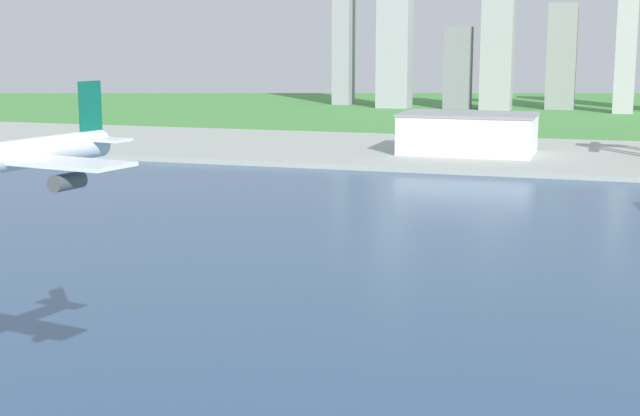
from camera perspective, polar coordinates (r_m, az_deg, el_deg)
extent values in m
plane|color=#478D41|center=(283.77, 1.75, -1.17)|extent=(2400.00, 2400.00, 0.00)
cube|color=#2D4C70|center=(228.01, -2.35, -4.01)|extent=(840.00, 360.00, 0.15)
cube|color=#9DA69C|center=(467.15, 8.11, 3.41)|extent=(840.00, 140.00, 2.50)
cylinder|color=white|center=(121.11, -18.65, 3.03)|extent=(9.78, 34.15, 3.77)
cube|color=white|center=(122.34, -18.06, 2.87)|extent=(32.82, 13.07, 0.50)
cube|color=#0C5947|center=(131.66, -13.93, 5.62)|extent=(1.22, 4.11, 9.04)
cube|color=white|center=(131.96, -13.87, 4.16)|extent=(12.00, 5.74, 0.36)
cylinder|color=#4C4F54|center=(115.66, -15.26, 1.57)|extent=(2.89, 5.06, 2.07)
cube|color=white|center=(453.31, 9.08, 4.49)|extent=(62.89, 39.95, 18.15)
cube|color=gray|center=(452.45, 9.12, 5.71)|extent=(64.15, 40.75, 1.20)
cube|color=#9797A2|center=(830.15, 1.46, 10.80)|extent=(15.59, 20.69, 127.51)
cube|color=#A19FA9|center=(790.01, 4.65, 11.88)|extent=(27.00, 23.00, 157.56)
cube|color=gray|center=(785.56, 8.48, 8.52)|extent=(21.66, 18.12, 67.21)
cube|color=#9FA0A3|center=(775.58, 10.85, 9.65)|extent=(25.19, 18.34, 100.46)
cube|color=gray|center=(794.34, 14.63, 9.00)|extent=(23.20, 18.45, 86.09)
cube|color=#AEADB0|center=(765.85, 18.32, 9.76)|extent=(15.45, 19.88, 112.18)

